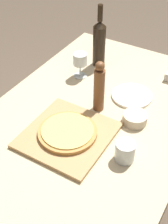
# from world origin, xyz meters

# --- Properties ---
(ground_plane) EXTENTS (12.00, 12.00, 0.00)m
(ground_plane) POSITION_xyz_m (0.00, 0.00, 0.00)
(ground_plane) COLOR brown
(dining_table) EXTENTS (0.94, 1.42, 0.77)m
(dining_table) POSITION_xyz_m (0.00, 0.00, 0.68)
(dining_table) COLOR #CCB78E
(dining_table) RESTS_ON ground_plane
(cutting_board) EXTENTS (0.36, 0.37, 0.02)m
(cutting_board) POSITION_xyz_m (-0.02, -0.19, 0.78)
(cutting_board) COLOR tan
(cutting_board) RESTS_ON dining_table
(pizza) EXTENTS (0.26, 0.26, 0.02)m
(pizza) POSITION_xyz_m (-0.02, -0.19, 0.80)
(pizza) COLOR #C68947
(pizza) RESTS_ON cutting_board
(wine_bottle) EXTENTS (0.07, 0.07, 0.36)m
(wine_bottle) POSITION_xyz_m (-0.19, 0.41, 0.92)
(wine_bottle) COLOR black
(wine_bottle) RESTS_ON dining_table
(pepper_mill) EXTENTS (0.05, 0.05, 0.26)m
(pepper_mill) POSITION_xyz_m (0.00, 0.05, 0.90)
(pepper_mill) COLOR brown
(pepper_mill) RESTS_ON dining_table
(wine_glass) EXTENTS (0.08, 0.08, 0.14)m
(wine_glass) POSITION_xyz_m (-0.22, 0.25, 0.87)
(wine_glass) COLOR silver
(wine_glass) RESTS_ON dining_table
(small_bowl) EXTENTS (0.11, 0.11, 0.05)m
(small_bowl) POSITION_xyz_m (0.19, 0.05, 0.80)
(small_bowl) COLOR beige
(small_bowl) RESTS_ON dining_table
(drinking_tumbler) EXTENTS (0.08, 0.08, 0.09)m
(drinking_tumbler) POSITION_xyz_m (0.25, -0.18, 0.82)
(drinking_tumbler) COLOR silver
(drinking_tumbler) RESTS_ON dining_table
(dinner_plate) EXTENTS (0.21, 0.21, 0.01)m
(dinner_plate) POSITION_xyz_m (0.10, 0.22, 0.78)
(dinner_plate) COLOR silver
(dinner_plate) RESTS_ON dining_table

